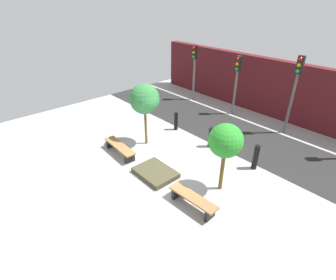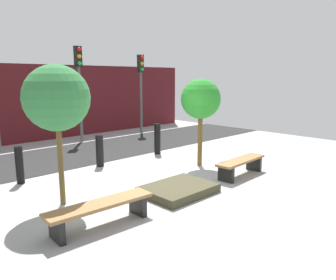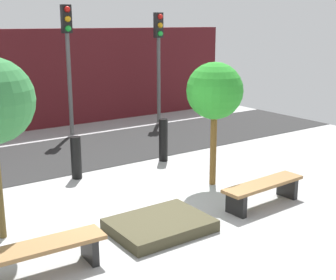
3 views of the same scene
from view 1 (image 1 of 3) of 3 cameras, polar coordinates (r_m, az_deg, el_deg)
The scene contains 14 objects.
ground_plane at distance 10.25m, azimuth -1.19°, elevation -6.75°, with size 18.00×18.00×0.00m, color #9B9B9B.
road_strip at distance 13.28m, azimuth 14.28°, elevation 1.39°, with size 18.00×3.21×0.01m, color #252525.
building_facade at distance 15.46m, azimuth 22.37°, elevation 10.22°, with size 16.20×0.50×3.04m, color #511419.
bench_left at distance 11.27m, azimuth -10.45°, elevation -1.66°, with size 1.94×0.54×0.43m.
bench_right at distance 8.56m, azimuth 5.41°, elevation -12.78°, with size 1.77×0.51×0.44m.
planter_bed at distance 10.01m, azimuth -2.76°, elevation -7.12°, with size 1.54×1.16×0.19m, color #413C29.
tree_behind_left_bench at distance 11.18m, azimuth -5.15°, elevation 8.83°, with size 1.28×1.28×2.79m.
tree_behind_right_bench at distance 8.53m, azimuth 12.44°, elevation -0.27°, with size 1.13×1.13×2.50m.
bollard_far_left at distance 13.07m, azimuth 1.73°, elevation 4.10°, with size 0.18×0.18×0.91m, color black.
bollard_left at distance 11.72m, azimuth 9.26°, elevation 0.53°, with size 0.22×0.22×0.91m, color black.
bollard_center at distance 10.65m, azimuth 18.53°, elevation -3.59°, with size 0.21×0.21×1.02m, color black.
traffic_light_west at distance 16.60m, azimuth 5.74°, elevation 16.33°, with size 0.28×0.27×3.34m.
traffic_light_mid_west at distance 14.76m, azimuth 14.77°, elevation 13.55°, with size 0.28×0.27×3.22m.
traffic_light_mid_east at distance 13.27m, azimuth 26.06°, elevation 11.28°, with size 0.28×0.27×3.71m.
Camera 1 is at (6.32, -5.33, 6.05)m, focal length 28.00 mm.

